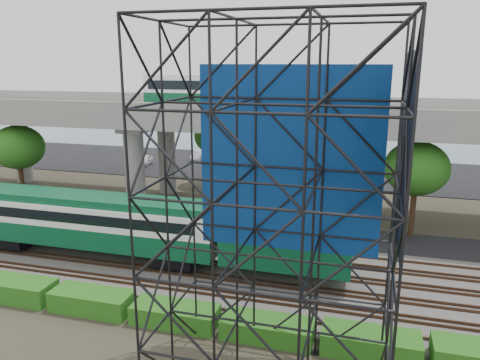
% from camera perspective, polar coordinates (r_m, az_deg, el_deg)
% --- Properties ---
extents(ground, '(140.00, 140.00, 0.00)m').
position_cam_1_polar(ground, '(30.08, -6.38, -12.59)').
color(ground, '#474233').
rests_on(ground, ground).
extents(ballast_bed, '(90.00, 12.00, 0.20)m').
position_cam_1_polar(ballast_bed, '(31.71, -5.03, -10.88)').
color(ballast_bed, slate).
rests_on(ballast_bed, ground).
extents(service_road, '(90.00, 5.00, 0.08)m').
position_cam_1_polar(service_road, '(39.18, -0.68, -5.91)').
color(service_road, black).
rests_on(service_road, ground).
extents(parking_lot, '(90.00, 18.00, 0.08)m').
position_cam_1_polar(parking_lot, '(61.22, 5.44, 1.42)').
color(parking_lot, black).
rests_on(parking_lot, ground).
extents(harbor_water, '(140.00, 40.00, 0.03)m').
position_cam_1_polar(harbor_water, '(82.60, 8.15, 4.65)').
color(harbor_water, '#43616F').
rests_on(harbor_water, ground).
extents(rail_tracks, '(90.00, 9.52, 0.16)m').
position_cam_1_polar(rail_tracks, '(31.63, -5.04, -10.59)').
color(rail_tracks, '#472D1E').
rests_on(rail_tracks, ballast_bed).
extents(commuter_train, '(29.30, 3.06, 4.30)m').
position_cam_1_polar(commuter_train, '(33.16, -15.04, -5.01)').
color(commuter_train, black).
rests_on(commuter_train, rail_tracks).
extents(overpass, '(80.00, 12.00, 12.40)m').
position_cam_1_polar(overpass, '(42.51, 0.99, 7.03)').
color(overpass, '#9E9B93').
rests_on(overpass, ground).
extents(scaffold_tower, '(9.36, 6.36, 15.00)m').
position_cam_1_polar(scaffold_tower, '(18.20, 4.25, -5.21)').
color(scaffold_tower, black).
rests_on(scaffold_tower, ground).
extents(hedge_strip, '(34.60, 1.80, 1.20)m').
position_cam_1_polar(hedge_strip, '(25.98, -7.91, -15.85)').
color(hedge_strip, '#1E5A14').
rests_on(hedge_strip, ground).
extents(trees, '(40.94, 16.94, 7.69)m').
position_cam_1_polar(trees, '(44.35, -4.47, 3.84)').
color(trees, '#382314').
rests_on(trees, ground).
extents(suv, '(5.02, 2.59, 1.35)m').
position_cam_1_polar(suv, '(45.58, -18.64, -2.82)').
color(suv, black).
rests_on(suv, service_road).
extents(parked_cars, '(38.43, 9.49, 1.29)m').
position_cam_1_polar(parked_cars, '(60.83, 5.64, 1.96)').
color(parked_cars, silver).
rests_on(parked_cars, parking_lot).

